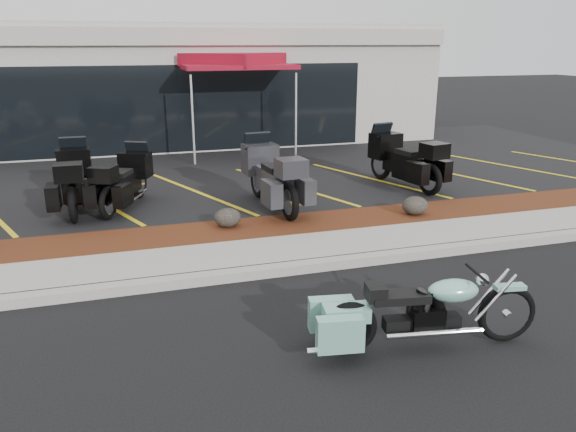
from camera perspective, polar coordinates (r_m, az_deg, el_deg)
name	(u,v)px	position (r m, az deg, el deg)	size (l,w,h in m)	color
ground	(259,303)	(7.86, -2.97, -8.84)	(90.00, 90.00, 0.00)	black
curb	(244,274)	(8.62, -4.45, -5.85)	(24.00, 0.25, 0.15)	gray
sidewalk	(235,257)	(9.26, -5.40, -4.21)	(24.00, 1.20, 0.15)	gray
mulch_bed	(222,234)	(10.36, -6.76, -1.84)	(24.00, 1.20, 0.16)	#3A160D
upper_lot	(185,172)	(15.52, -10.41, 4.43)	(26.00, 9.60, 0.15)	black
dealership_building	(161,83)	(21.44, -12.79, 13.02)	(18.00, 8.16, 4.00)	gray
boulder_mid	(228,218)	(10.45, -6.16, -0.17)	(0.50, 0.42, 0.36)	black
boulder_right	(415,206)	(11.42, 12.77, 1.05)	(0.52, 0.44, 0.37)	black
hero_cruiser	(507,306)	(7.19, 21.39, -8.47)	(2.71, 0.69, 0.95)	#7ABEAD
touring_black_front	(76,169)	(12.94, -20.76, 4.53)	(2.39, 0.91, 1.39)	black
touring_black_mid	(138,170)	(12.69, -14.97, 4.55)	(2.18, 0.83, 1.27)	black
touring_grey	(258,165)	(12.30, -3.08, 5.17)	(2.50, 0.96, 1.46)	#2C2C31
touring_black_rear	(381,151)	(14.17, 9.47, 6.51)	(2.44, 0.93, 1.42)	black
traffic_cone	(141,166)	(15.01, -14.69, 4.96)	(0.30, 0.30, 0.48)	orange
popup_canopy	(234,62)	(17.50, -5.56, 15.28)	(3.73, 3.73, 2.98)	silver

